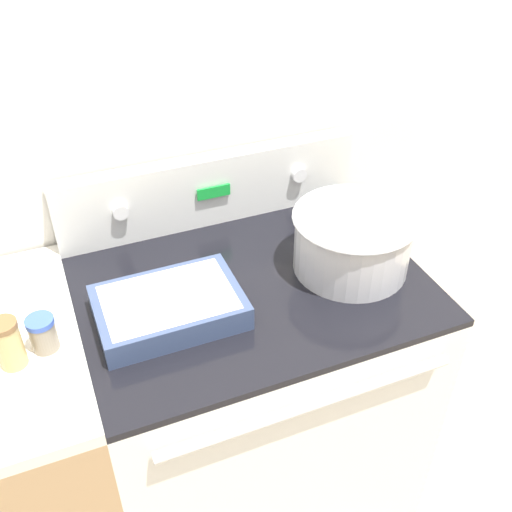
% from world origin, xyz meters
% --- Properties ---
extents(kitchen_wall, '(8.00, 0.05, 2.50)m').
position_xyz_m(kitchen_wall, '(0.00, 0.66, 1.25)').
color(kitchen_wall, silver).
rests_on(kitchen_wall, ground_plane).
extents(stove_range, '(0.82, 0.66, 0.96)m').
position_xyz_m(stove_range, '(0.00, 0.31, 0.48)').
color(stove_range, silver).
rests_on(stove_range, ground_plane).
extents(control_panel, '(0.82, 0.07, 0.19)m').
position_xyz_m(control_panel, '(0.00, 0.60, 1.05)').
color(control_panel, silver).
rests_on(control_panel, stove_range).
extents(side_counter, '(0.50, 0.63, 0.97)m').
position_xyz_m(side_counter, '(-0.66, 0.31, 0.48)').
color(side_counter, tan).
rests_on(side_counter, ground_plane).
extents(mixing_bowl, '(0.30, 0.30, 0.15)m').
position_xyz_m(mixing_bowl, '(0.25, 0.28, 1.04)').
color(mixing_bowl, silver).
rests_on(mixing_bowl, stove_range).
extents(casserole_dish, '(0.32, 0.22, 0.06)m').
position_xyz_m(casserole_dish, '(-0.21, 0.27, 0.99)').
color(casserole_dish, '#38476B').
rests_on(casserole_dish, stove_range).
extents(ladle, '(0.07, 0.30, 0.07)m').
position_xyz_m(ladle, '(0.39, 0.31, 0.99)').
color(ladle, '#7AB2C6').
rests_on(ladle, stove_range).
extents(spice_jar_blue_cap, '(0.06, 0.06, 0.08)m').
position_xyz_m(spice_jar_blue_cap, '(-0.48, 0.26, 1.01)').
color(spice_jar_blue_cap, gray).
rests_on(spice_jar_blue_cap, side_counter).
extents(spice_jar_brown_cap, '(0.06, 0.06, 0.11)m').
position_xyz_m(spice_jar_brown_cap, '(-0.54, 0.24, 1.03)').
color(spice_jar_brown_cap, tan).
rests_on(spice_jar_brown_cap, side_counter).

